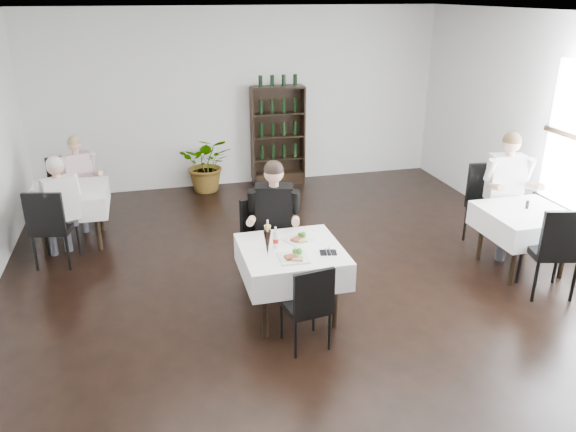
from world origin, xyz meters
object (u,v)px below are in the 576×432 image
Objects in this scene: main_table at (291,261)px; potted_tree at (207,164)px; diner_main at (274,217)px; wine_shelf at (278,137)px.

potted_tree is at bearing 95.03° from main_table.
diner_main reaches higher than potted_tree.
diner_main is (0.33, -3.59, 0.39)m from potted_tree.
main_table is 1.07× the size of potted_tree.
diner_main is at bearing -104.24° from wine_shelf.
potted_tree is 0.64× the size of diner_main.
main_table is at bearing -86.07° from diner_main.
wine_shelf reaches higher than potted_tree.
wine_shelf is 3.83m from diner_main.
main_table is 4.22m from potted_tree.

